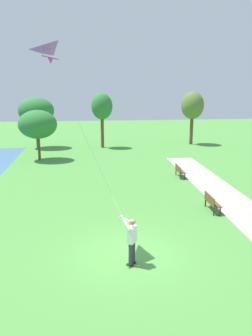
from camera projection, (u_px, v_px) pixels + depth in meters
name	position (u px, v px, depth m)	size (l,w,h in m)	color
ground_plane	(128.00, 255.00, 12.59)	(120.00, 120.00, 0.00)	#4C8E3D
person_kite_flyer	(131.00, 237.00, 11.66)	(0.62, 0.55, 1.83)	#232328
flying_kite	(58.00, 54.00, 11.51)	(2.60, 2.23, 5.93)	purple
park_bench_near_walkway	(211.00, 201.00, 17.13)	(0.53, 1.52, 0.88)	brown
park_bench_far_walkway	(179.00, 170.00, 23.92)	(0.53, 1.52, 0.88)	brown
tree_treeline_center	(102.00, 107.00, 35.80)	(2.30, 2.25, 5.95)	brown
tree_treeline_right	(38.00, 124.00, 29.36)	(3.42, 3.17, 4.51)	brown
tree_horizon_far	(192.00, 106.00, 38.13)	(2.60, 2.75, 6.11)	brown
tree_lakeside_near	(36.00, 111.00, 35.72)	(3.84, 3.39, 5.51)	brown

